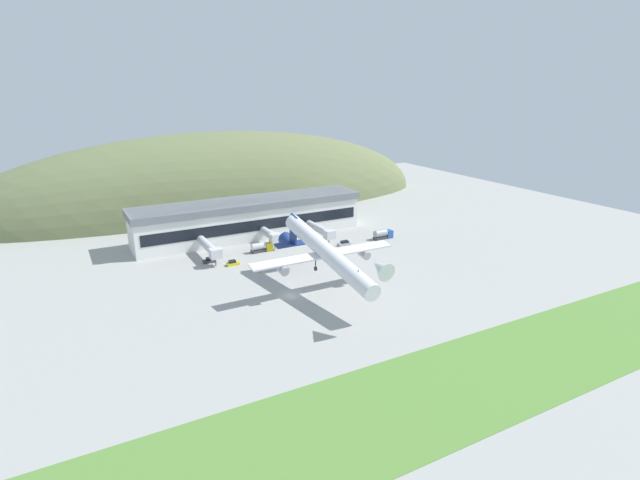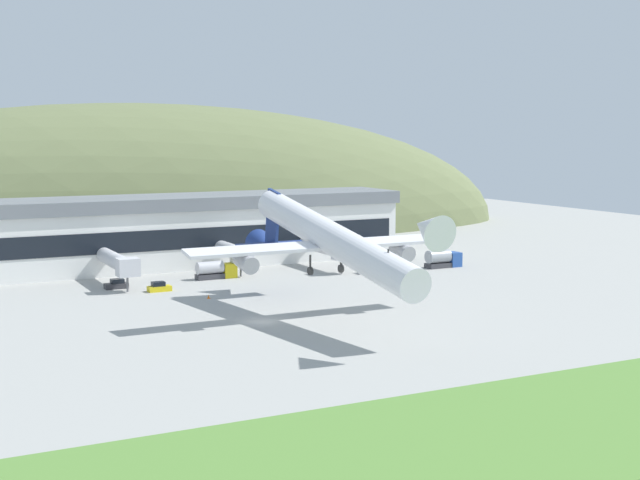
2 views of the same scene
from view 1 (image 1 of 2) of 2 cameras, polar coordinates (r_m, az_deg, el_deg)
name	(u,v)px [view 1 (image 1 of 2)]	position (r m, az deg, el deg)	size (l,w,h in m)	color
ground_plane	(290,296)	(127.74, -3.41, -6.38)	(323.28, 323.28, 0.00)	#9E9E99
grass_strip_foreground	(415,400)	(90.86, 10.82, -17.54)	(290.96, 25.36, 0.08)	#568438
hill_backdrop	(216,206)	(224.19, -11.82, 3.86)	(205.27, 56.76, 63.84)	#667047
terminal_building	(250,216)	(174.75, -8.03, 2.74)	(80.24, 15.74, 13.26)	white
jetway_0	(209,248)	(154.62, -12.53, -0.86)	(3.38, 17.21, 5.43)	silver
jetway_1	(271,235)	(164.05, -5.63, 0.56)	(3.38, 11.56, 5.43)	silver
jetway_2	(321,230)	(168.90, 0.12, 1.15)	(3.38, 16.62, 5.43)	silver
cargo_airplane	(326,253)	(125.90, 0.64, -1.47)	(39.55, 51.29, 12.17)	silver
service_car_0	(344,243)	(166.17, 2.79, -0.38)	(4.42, 1.87, 1.47)	#999EA3
service_car_1	(209,260)	(153.66, -12.52, -2.30)	(3.70, 1.87, 1.56)	#333338
service_car_2	(233,263)	(150.04, -9.95, -2.63)	(3.67, 1.75, 1.55)	gold
fuel_truck	(262,247)	(160.38, -6.69, -0.83)	(7.18, 2.40, 3.06)	gold
box_truck	(383,234)	(173.81, 7.20, 0.66)	(7.17, 2.76, 3.37)	#264C99
traffic_cone_0	(260,272)	(143.47, -6.87, -3.60)	(0.52, 0.52, 0.58)	orange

